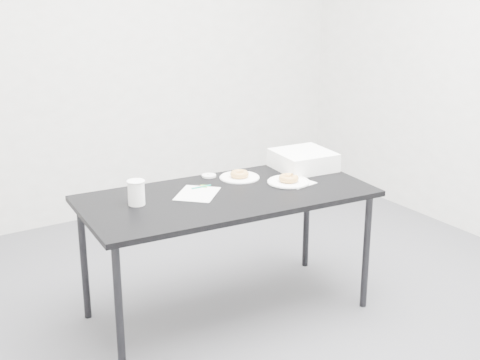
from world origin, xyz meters
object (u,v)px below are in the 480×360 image
scorecard (197,194)px  bakery_box (303,160)px  table (227,203)px  donut_near (289,178)px  plate_near (289,182)px  plate_far (240,177)px  pen (201,187)px  donut_far (240,174)px  coffee_cup (136,193)px

scorecard → bakery_box: bakery_box is taller
table → donut_near: bearing=-0.1°
table → plate_near: size_ratio=6.75×
scorecard → bakery_box: size_ratio=0.79×
table → bakery_box: 0.64m
donut_near → plate_far: 0.29m
table → donut_near: donut_near is taller
table → scorecard: bearing=154.4°
pen → donut_far: (0.27, 0.04, 0.02)m
donut_near → bakery_box: (0.23, 0.17, 0.03)m
pen → donut_far: size_ratio=1.09×
scorecard → coffee_cup: size_ratio=1.95×
scorecard → pen: (0.07, 0.07, 0.00)m
plate_far → bakery_box: 0.42m
donut_near → donut_far: size_ratio=1.04×
scorecard → coffee_cup: coffee_cup is taller
bakery_box → table: bearing=-161.7°
table → pen: pen is taller
table → donut_far: donut_far is taller
plate_near → donut_far: bearing=129.4°
scorecard → plate_near: (0.52, -0.11, 0.01)m
donut_far → coffee_cup: coffee_cup is taller
table → plate_near: 0.39m
donut_far → coffee_cup: bearing=-172.4°
donut_near → plate_far: bearing=129.4°
table → bakery_box: bakery_box is taller
table → plate_far: bearing=48.3°
table → plate_far: plate_far is taller
plate_near → plate_far: bearing=129.4°
table → donut_far: 0.29m
plate_near → donut_far: 0.29m
table → bakery_box: bearing=17.7°
donut_near → coffee_cup: (-0.86, 0.13, 0.04)m
donut_near → donut_far: bearing=129.4°
plate_far → donut_far: (0.00, 0.00, 0.02)m
table → plate_near: (0.38, -0.03, 0.06)m
scorecard → table: bearing=14.5°
table → pen: (-0.07, 0.15, 0.06)m
scorecard → coffee_cup: (-0.34, 0.02, 0.06)m
scorecard → donut_near: 0.53m
scorecard → donut_near: size_ratio=2.25×
coffee_cup → pen: bearing=7.7°
pen → donut_far: donut_far is taller
scorecard → bakery_box: bearing=49.6°
pen → plate_near: 0.49m
scorecard → coffee_cup: bearing=-138.5°
scorecard → donut_far: bearing=63.0°
coffee_cup → donut_far: bearing=7.6°
pen → plate_near: size_ratio=0.49×
plate_near → donut_far: size_ratio=2.22×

